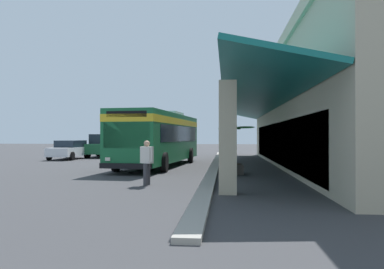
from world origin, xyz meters
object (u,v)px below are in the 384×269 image
(potted_palm, at_px, (235,160))
(parked_suv_green, at_px, (104,145))
(transit_bus, at_px, (160,135))
(pedestrian, at_px, (147,160))
(parked_sedan_white, at_px, (70,150))

(potted_palm, bearing_deg, parked_suv_green, -141.09)
(potted_palm, bearing_deg, transit_bus, -134.82)
(parked_suv_green, relative_size, pedestrian, 2.98)
(parked_suv_green, relative_size, potted_palm, 2.12)
(parked_suv_green, bearing_deg, pedestrian, 23.14)
(transit_bus, distance_m, potted_palm, 6.32)
(transit_bus, xyz_separation_m, parked_sedan_white, (-6.13, -8.29, -1.10))
(potted_palm, bearing_deg, parked_sedan_white, -129.61)
(transit_bus, height_order, parked_sedan_white, transit_bus)
(parked_suv_green, distance_m, potted_palm, 17.49)
(transit_bus, relative_size, pedestrian, 6.94)
(parked_sedan_white, distance_m, potted_palm, 16.48)
(pedestrian, height_order, potted_palm, potted_palm)
(pedestrian, bearing_deg, parked_sedan_white, -147.70)
(transit_bus, relative_size, potted_palm, 4.93)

